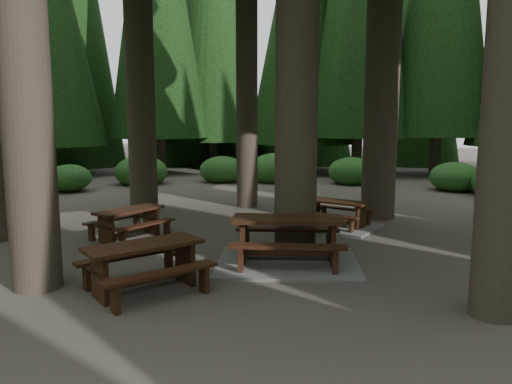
% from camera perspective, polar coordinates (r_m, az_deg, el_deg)
% --- Properties ---
extents(ground, '(80.00, 80.00, 0.00)m').
position_cam_1_polar(ground, '(10.23, -0.18, -6.70)').
color(ground, '#544B44').
rests_on(ground, ground).
extents(picnic_table_a, '(2.93, 2.57, 0.87)m').
position_cam_1_polar(picnic_table_a, '(9.25, 3.64, -6.35)').
color(picnic_table_a, gray).
rests_on(picnic_table_a, ground).
extents(picnic_table_b, '(1.76, 1.93, 0.68)m').
position_cam_1_polar(picnic_table_b, '(11.45, -14.26, -3.02)').
color(picnic_table_b, '#361410').
rests_on(picnic_table_b, ground).
extents(picnic_table_c, '(2.40, 2.20, 0.66)m').
position_cam_1_polar(picnic_table_c, '(12.50, 9.23, -3.04)').
color(picnic_table_c, gray).
rests_on(picnic_table_c, ground).
extents(picnic_table_e, '(2.22, 2.27, 0.77)m').
position_cam_1_polar(picnic_table_e, '(7.94, -12.63, -7.56)').
color(picnic_table_e, '#361410').
rests_on(picnic_table_e, ground).
extents(shrub_ring, '(23.86, 24.64, 1.49)m').
position_cam_1_polar(shrub_ring, '(10.71, 4.47, -3.84)').
color(shrub_ring, '#1E5A21').
rests_on(shrub_ring, ground).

